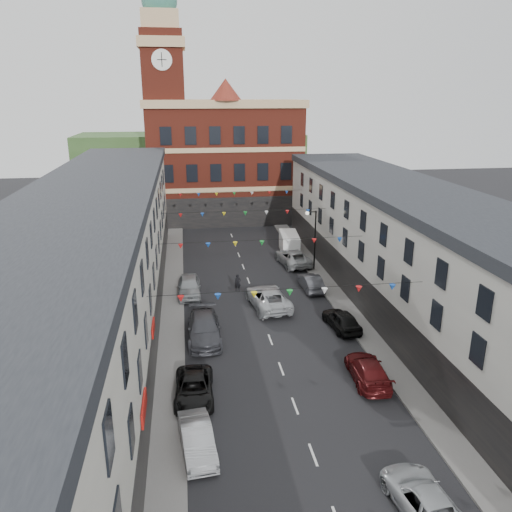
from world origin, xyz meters
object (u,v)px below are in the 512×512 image
car_left_e (189,287)px  car_right_e (311,282)px  car_right_f (293,257)px  pedestrian (238,283)px  car_left_d (204,328)px  white_van (289,243)px  car_left_c (194,389)px  car_right_c (368,370)px  moving_car (268,297)px  car_right_d (342,320)px  street_lamp (313,232)px  car_right_b (424,500)px  car_left_b (197,439)px

car_left_e → car_right_e: 10.68m
car_right_f → pedestrian: 9.07m
car_left_d → white_van: white_van is taller
car_right_f → pedestrian: car_right_f is taller
car_left_c → car_left_d: (0.90, 7.27, 0.17)m
car_left_d → pedestrian: (3.33, 8.74, -0.06)m
car_left_e → car_right_c: 18.40m
car_left_d → moving_car: (5.40, 4.96, 0.00)m
white_van → pedestrian: (-6.87, -10.68, -0.29)m
car_left_e → car_right_d: (11.00, -8.12, -0.10)m
car_right_e → white_van: (0.43, 11.24, 0.35)m
car_left_c → street_lamp: bearing=61.6°
car_right_d → car_right_f: bearing=-95.7°
car_right_d → car_right_c: bearing=77.8°
car_left_d → car_right_b: (8.20, -16.82, -0.17)m
street_lamp → car_left_c: bearing=-120.5°
car_right_f → moving_car: bearing=60.9°
car_left_d → car_right_b: 18.72m
car_left_d → pedestrian: size_ratio=3.71×
car_left_b → car_left_d: 11.74m
moving_car → car_right_f: bearing=-119.3°
car_left_c → pedestrian: bearing=77.3°
street_lamp → moving_car: (-5.75, -8.26, -3.08)m
pedestrian → car_right_b: bearing=-79.5°
moving_car → white_van: size_ratio=1.25×
white_van → car_right_c: bearing=-86.0°
moving_car → car_left_c: bearing=56.2°
car_right_e → moving_car: moving_car is taller
car_left_e → car_right_b: (9.10, -25.17, -0.17)m
car_right_d → car_right_f: (-0.41, 14.98, 0.06)m
street_lamp → car_left_d: bearing=-130.1°
pedestrian → car_right_c: bearing=-68.7°
car_left_b → car_right_f: (10.56, 26.91, 0.09)m
moving_car → street_lamp: bearing=-131.4°
car_left_e → pedestrian: 4.25m
car_right_c → car_left_c: bearing=6.6°
car_left_b → car_left_c: (-0.03, 4.44, -0.04)m
car_left_b → white_van: size_ratio=0.88×
car_right_f → pedestrian: bearing=39.0°
street_lamp → car_left_c: street_lamp is taller
car_right_d → white_van: size_ratio=0.89×
car_right_b → white_van: bearing=-98.9°
car_left_c → car_right_c: car_right_c is taller
pedestrian → moving_car: bearing=-61.5°
car_right_e → white_van: size_ratio=0.90×
car_right_c → car_right_d: car_right_d is taller
car_left_b → white_van: (11.07, 31.13, 0.36)m
car_left_d → car_right_c: car_left_d is taller
car_left_b → car_right_e: size_ratio=0.99×
car_right_d → moving_car: 6.67m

